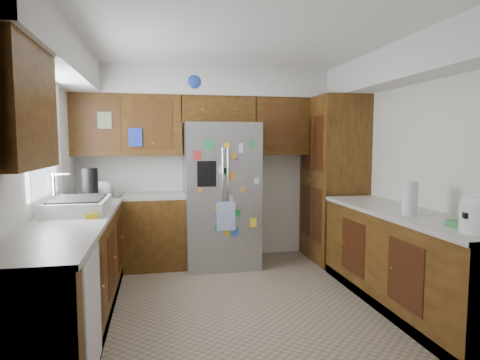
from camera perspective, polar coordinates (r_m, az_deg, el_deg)
name	(u,v)px	position (r m, az deg, el deg)	size (l,w,h in m)	color
floor	(239,300)	(4.16, -0.09, -16.68)	(3.60, 3.60, 0.00)	tan
room_shell	(222,117)	(4.21, -2.51, 8.90)	(3.64, 3.24, 2.52)	white
left_counter_run	(95,265)	(4.02, -19.96, -11.34)	(1.36, 3.20, 0.92)	#3C210B
right_counter_run	(405,264)	(4.16, 22.41, -10.95)	(0.63, 2.25, 0.92)	#3C210B
pantry	(333,179)	(5.45, 13.11, 0.08)	(0.60, 0.90, 2.15)	#3C210B
fridge	(221,195)	(5.09, -2.77, -2.13)	(0.90, 0.79, 1.80)	gray
bridge_cabinet	(218,111)	(5.28, -3.19, 9.82)	(0.96, 0.34, 0.35)	#3C210B
fridge_top_items	(219,86)	(5.28, -3.05, 13.26)	(0.95, 0.39, 0.31)	#2644B0
sink_assembly	(78,205)	(3.99, -22.03, -3.31)	(0.52, 0.74, 0.37)	white
left_counter_clutter	(95,189)	(4.70, -19.93, -1.21)	(0.35, 0.84, 0.38)	black
paper_towel	(410,198)	(3.85, 23.02, -2.42)	(0.13, 0.13, 0.30)	white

